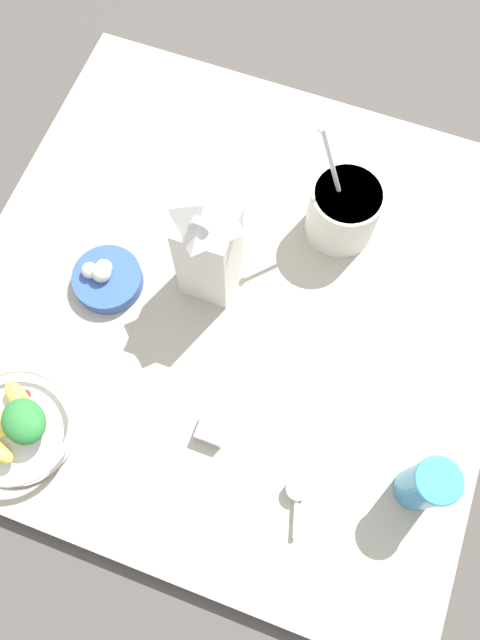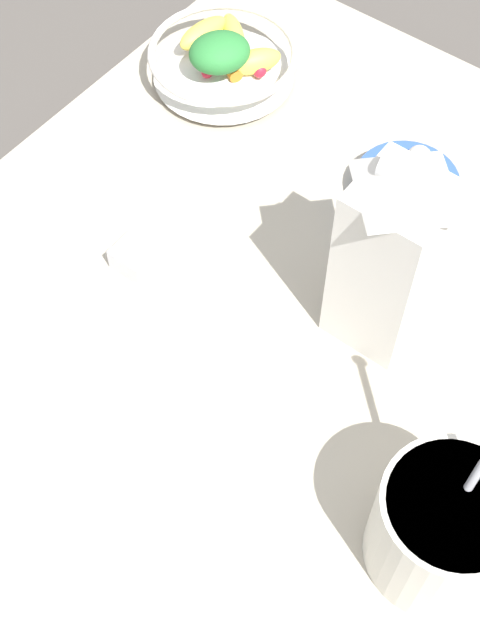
# 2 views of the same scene
# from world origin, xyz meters

# --- Properties ---
(ground_plane) EXTENTS (6.00, 6.00, 0.00)m
(ground_plane) POSITION_xyz_m (0.00, 0.00, 0.00)
(ground_plane) COLOR #4C4742
(countertop) EXTENTS (0.96, 0.96, 0.03)m
(countertop) POSITION_xyz_m (0.00, 0.00, 0.02)
(countertop) COLOR #B2A893
(countertop) RESTS_ON ground_plane
(fruit_bowl) EXTENTS (0.20, 0.20, 0.09)m
(fruit_bowl) POSITION_xyz_m (-0.25, -0.35, 0.07)
(fruit_bowl) COLOR silver
(fruit_bowl) RESTS_ON countertop
(milk_carton) EXTENTS (0.09, 0.09, 0.26)m
(milk_carton) POSITION_xyz_m (-0.05, 0.02, 0.16)
(milk_carton) COLOR silver
(milk_carton) RESTS_ON countertop
(yogurt_tub) EXTENTS (0.14, 0.13, 0.27)m
(yogurt_tub) POSITION_xyz_m (0.13, 0.20, 0.10)
(yogurt_tub) COLOR silver
(yogurt_tub) RESTS_ON countertop
(spice_jar) EXTENTS (0.05, 0.05, 0.03)m
(spice_jar) POSITION_xyz_m (0.05, -0.24, 0.04)
(spice_jar) COLOR silver
(spice_jar) RESTS_ON countertop
(measuring_scoop) EXTENTS (0.04, 0.09, 0.03)m
(measuring_scoop) POSITION_xyz_m (0.21, -0.29, 0.04)
(measuring_scoop) COLOR white
(measuring_scoop) RESTS_ON countertop
(garlic_bowl) EXTENTS (0.13, 0.13, 0.06)m
(garlic_bowl) POSITION_xyz_m (-0.23, -0.05, 0.05)
(garlic_bowl) COLOR #3356A3
(garlic_bowl) RESTS_ON countertop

